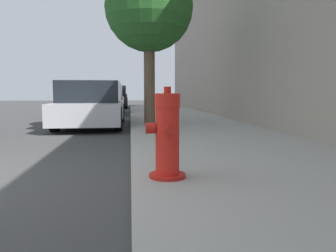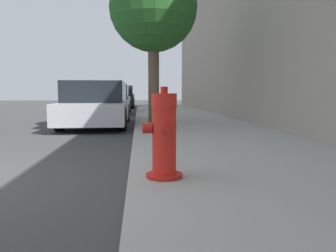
# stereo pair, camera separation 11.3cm
# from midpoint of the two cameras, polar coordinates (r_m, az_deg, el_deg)

# --- Properties ---
(sidewalk_slab) EXTENTS (3.20, 40.00, 0.15)m
(sidewalk_slab) POSITION_cam_midpoint_polar(r_m,az_deg,el_deg) (3.92, 16.97, -7.90)
(sidewalk_slab) COLOR #99968E
(sidewalk_slab) RESTS_ON ground_plane
(fire_hydrant) EXTENTS (0.40, 0.40, 0.90)m
(fire_hydrant) POSITION_cam_midpoint_polar(r_m,az_deg,el_deg) (3.22, -1.18, -1.89)
(fire_hydrant) COLOR red
(fire_hydrant) RESTS_ON sidewalk_slab
(parked_car_near) EXTENTS (1.81, 4.39, 1.31)m
(parked_car_near) POSITION_cam_midpoint_polar(r_m,az_deg,el_deg) (9.94, -13.38, 3.59)
(parked_car_near) COLOR #B7B7BC
(parked_car_near) RESTS_ON ground_plane
(parked_car_mid) EXTENTS (1.71, 4.13, 1.36)m
(parked_car_mid) POSITION_cam_midpoint_polar(r_m,az_deg,el_deg) (15.66, -11.08, 4.47)
(parked_car_mid) COLOR #4C5156
(parked_car_mid) RESTS_ON ground_plane
(parked_car_far) EXTENTS (1.72, 4.12, 1.44)m
(parked_car_far) POSITION_cam_midpoint_polar(r_m,az_deg,el_deg) (21.66, -9.53, 4.97)
(parked_car_far) COLOR black
(parked_car_far) RESTS_ON ground_plane
(street_tree_near) EXTENTS (2.30, 2.30, 4.21)m
(street_tree_near) POSITION_cam_midpoint_polar(r_m,az_deg,el_deg) (9.06, -3.71, 19.78)
(street_tree_near) COLOR brown
(street_tree_near) RESTS_ON sidewalk_slab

